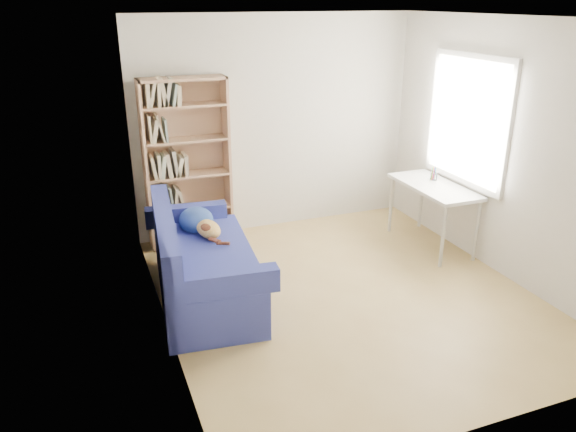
% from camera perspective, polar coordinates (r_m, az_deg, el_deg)
% --- Properties ---
extents(ground, '(4.00, 4.00, 0.00)m').
position_cam_1_polar(ground, '(5.66, 5.86, -7.89)').
color(ground, '#AD8C4E').
rests_on(ground, ground).
extents(room_shell, '(3.54, 4.04, 2.62)m').
position_cam_1_polar(room_shell, '(5.15, 7.37, 8.61)').
color(room_shell, silver).
rests_on(room_shell, ground).
extents(sofa, '(1.05, 1.92, 0.91)m').
position_cam_1_polar(sofa, '(5.52, -8.89, -4.85)').
color(sofa, navy).
rests_on(sofa, ground).
extents(bookshelf, '(0.97, 0.30, 1.94)m').
position_cam_1_polar(bookshelf, '(6.59, -10.16, 4.61)').
color(bookshelf, tan).
rests_on(bookshelf, ground).
extents(desk, '(0.54, 1.18, 0.75)m').
position_cam_1_polar(desk, '(6.67, 14.59, 2.44)').
color(desk, white).
rests_on(desk, ground).
extents(pen_cup, '(0.08, 0.08, 0.16)m').
position_cam_1_polar(pen_cup, '(6.82, 14.59, 4.06)').
color(pen_cup, white).
rests_on(pen_cup, desk).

